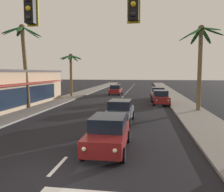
# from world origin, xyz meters

# --- Properties ---
(ground_plane) EXTENTS (220.00, 220.00, 0.00)m
(ground_plane) POSITION_xyz_m (0.00, 0.00, 0.00)
(ground_plane) COLOR black
(sidewalk_right) EXTENTS (3.20, 110.00, 0.14)m
(sidewalk_right) POSITION_xyz_m (7.80, 20.00, 0.07)
(sidewalk_right) COLOR gray
(sidewalk_right) RESTS_ON ground
(sidewalk_left) EXTENTS (3.20, 110.00, 0.14)m
(sidewalk_left) POSITION_xyz_m (-7.80, 20.00, 0.07)
(sidewalk_left) COLOR gray
(sidewalk_left) RESTS_ON ground
(lane_markings) EXTENTS (4.28, 87.06, 0.01)m
(lane_markings) POSITION_xyz_m (0.42, 19.68, 0.00)
(lane_markings) COLOR silver
(lane_markings) RESTS_ON ground
(traffic_signal_mast) EXTENTS (10.88, 0.41, 7.35)m
(traffic_signal_mast) POSITION_xyz_m (3.21, 0.22, 5.20)
(traffic_signal_mast) COLOR #2D2D33
(traffic_signal_mast) RESTS_ON ground
(sedan_lead_at_stop_bar) EXTENTS (1.95, 4.45, 1.68)m
(sedan_lead_at_stop_bar) POSITION_xyz_m (1.71, 3.52, 0.85)
(sedan_lead_at_stop_bar) COLOR maroon
(sedan_lead_at_stop_bar) RESTS_ON ground
(sedan_third_in_queue) EXTENTS (2.05, 4.49, 1.68)m
(sedan_third_in_queue) POSITION_xyz_m (1.59, 9.91, 0.85)
(sedan_third_in_queue) COLOR #4C515B
(sedan_third_in_queue) RESTS_ON ground
(sedan_oncoming_far) EXTENTS (2.01, 4.47, 1.68)m
(sedan_oncoming_far) POSITION_xyz_m (-1.51, 31.46, 0.85)
(sedan_oncoming_far) COLOR maroon
(sedan_oncoming_far) RESTS_ON ground
(sedan_parked_nearest_kerb) EXTENTS (2.05, 4.49, 1.68)m
(sedan_parked_nearest_kerb) POSITION_xyz_m (5.26, 25.82, 0.85)
(sedan_parked_nearest_kerb) COLOR silver
(sedan_parked_nearest_kerb) RESTS_ON ground
(sedan_parked_mid_kerb) EXTENTS (2.06, 4.50, 1.68)m
(sedan_parked_mid_kerb) POSITION_xyz_m (5.26, 20.27, 0.85)
(sedan_parked_mid_kerb) COLOR maroon
(sedan_parked_mid_kerb) RESTS_ON ground
(palm_left_second) EXTENTS (3.98, 3.70, 8.65)m
(palm_left_second) POSITION_xyz_m (-8.90, 15.00, 5.84)
(palm_left_second) COLOR brown
(palm_left_second) RESTS_ON ground
(palm_left_third) EXTENTS (3.38, 3.45, 6.65)m
(palm_left_third) POSITION_xyz_m (-7.91, 27.09, 4.75)
(palm_left_third) COLOR brown
(palm_left_third) RESTS_ON ground
(palm_right_second) EXTENTS (4.39, 4.12, 8.22)m
(palm_right_second) POSITION_xyz_m (8.61, 15.76, 5.59)
(palm_right_second) COLOR brown
(palm_right_second) RESTS_ON ground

